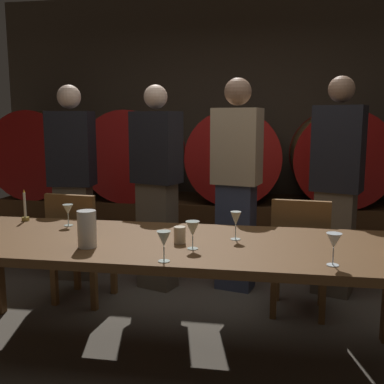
% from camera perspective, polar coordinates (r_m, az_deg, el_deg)
% --- Properties ---
extents(ground_plane, '(7.46, 7.46, 0.00)m').
position_cam_1_polar(ground_plane, '(3.05, 1.60, -18.72)').
color(ground_plane, '#4C443A').
extents(back_wall, '(5.74, 0.24, 2.85)m').
position_cam_1_polar(back_wall, '(5.52, 5.70, 9.12)').
color(back_wall, '#473A2D').
rests_on(back_wall, ground).
extents(barrel_shelf, '(5.16, 0.90, 0.55)m').
position_cam_1_polar(barrel_shelf, '(5.10, 5.09, -3.94)').
color(barrel_shelf, '#4C2D16').
rests_on(barrel_shelf, ground).
extents(wine_barrel_far_left, '(0.99, 0.89, 0.99)m').
position_cam_1_polar(wine_barrel_far_left, '(5.58, -17.87, 4.70)').
color(wine_barrel_far_left, '#513319').
rests_on(wine_barrel_far_left, barrel_shelf).
extents(wine_barrel_left, '(0.99, 0.89, 0.99)m').
position_cam_1_polar(wine_barrel_left, '(5.18, -7.08, 4.75)').
color(wine_barrel_left, brown).
rests_on(wine_barrel_left, barrel_shelf).
extents(wine_barrel_center, '(0.99, 0.89, 0.99)m').
position_cam_1_polar(wine_barrel_center, '(4.98, 5.52, 4.60)').
color(wine_barrel_center, '#513319').
rests_on(wine_barrel_center, barrel_shelf).
extents(wine_barrel_right, '(0.99, 0.89, 0.99)m').
position_cam_1_polar(wine_barrel_right, '(5.03, 18.03, 4.24)').
color(wine_barrel_right, brown).
rests_on(wine_barrel_right, barrel_shelf).
extents(dining_table, '(2.89, 0.92, 0.72)m').
position_cam_1_polar(dining_table, '(2.68, -3.27, -7.38)').
color(dining_table, brown).
rests_on(dining_table, ground).
extents(chair_left, '(0.44, 0.44, 0.88)m').
position_cam_1_polar(chair_left, '(3.61, -14.15, -6.20)').
color(chair_left, brown).
rests_on(chair_left, ground).
extents(chair_right, '(0.44, 0.44, 0.88)m').
position_cam_1_polar(chair_right, '(3.36, 13.48, -7.30)').
color(chair_right, brown).
rests_on(chair_right, ground).
extents(guest_far_left, '(0.40, 0.27, 1.72)m').
position_cam_1_polar(guest_far_left, '(4.12, -14.88, 1.29)').
color(guest_far_left, brown).
rests_on(guest_far_left, ground).
extents(guest_center_left, '(0.44, 0.35, 1.71)m').
position_cam_1_polar(guest_center_left, '(3.77, -4.48, 0.67)').
color(guest_center_left, brown).
rests_on(guest_center_left, ground).
extents(guest_center_right, '(0.43, 0.33, 1.76)m').
position_cam_1_polar(guest_center_right, '(3.74, 5.65, 1.16)').
color(guest_center_right, '#33384C').
rests_on(guest_center_right, ground).
extents(guest_far_right, '(0.44, 0.36, 1.76)m').
position_cam_1_polar(guest_far_right, '(3.78, 17.83, 0.80)').
color(guest_far_right, brown).
rests_on(guest_far_right, ground).
extents(candle_right, '(0.05, 0.05, 0.22)m').
position_cam_1_polar(candle_right, '(3.37, -20.37, -2.36)').
color(candle_right, olive).
rests_on(candle_right, dining_table).
extents(pitcher, '(0.11, 0.11, 0.21)m').
position_cam_1_polar(pitcher, '(2.57, -13.16, -4.58)').
color(pitcher, white).
rests_on(pitcher, dining_table).
extents(wine_glass_left, '(0.07, 0.07, 0.14)m').
position_cam_1_polar(wine_glass_left, '(3.11, -15.44, -2.23)').
color(wine_glass_left, silver).
rests_on(wine_glass_left, dining_table).
extents(wine_glass_center_left, '(0.07, 0.07, 0.16)m').
position_cam_1_polar(wine_glass_center_left, '(2.25, -3.59, -6.06)').
color(wine_glass_center_left, silver).
rests_on(wine_glass_center_left, dining_table).
extents(wine_glass_center_right, '(0.08, 0.08, 0.16)m').
position_cam_1_polar(wine_glass_center_right, '(2.47, 0.08, -4.76)').
color(wine_glass_center_right, silver).
rests_on(wine_glass_center_right, dining_table).
extents(wine_glass_right, '(0.06, 0.06, 0.17)m').
position_cam_1_polar(wine_glass_right, '(2.67, 5.56, -3.49)').
color(wine_glass_right, silver).
rests_on(wine_glass_right, dining_table).
extents(wine_glass_far_right, '(0.08, 0.08, 0.16)m').
position_cam_1_polar(wine_glass_far_right, '(2.29, 17.52, -6.01)').
color(wine_glass_far_right, white).
rests_on(wine_glass_far_right, dining_table).
extents(cup_left, '(0.07, 0.07, 0.10)m').
position_cam_1_polar(cup_left, '(2.60, -1.57, -5.44)').
color(cup_left, beige).
rests_on(cup_left, dining_table).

